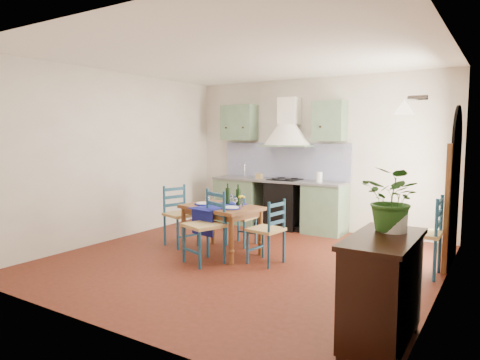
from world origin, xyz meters
name	(u,v)px	position (x,y,z in m)	size (l,w,h in m)	color
floor	(244,260)	(0.00, 0.00, 0.00)	(5.00, 5.00, 0.00)	#3F1A0D
back_wall	(286,172)	(-0.47, 2.29, 1.05)	(5.00, 0.96, 2.80)	silver
right_wall	(446,172)	(2.50, 0.28, 1.34)	(0.26, 5.00, 2.80)	silver
left_wall	(118,156)	(-2.50, 0.00, 1.40)	(0.04, 5.00, 2.80)	silver
ceiling	(244,56)	(0.00, 0.00, 2.80)	(5.00, 5.00, 0.01)	white
dining_table	(221,211)	(-0.46, 0.12, 0.63)	(1.23, 0.96, 1.03)	brown
chair_near	(206,226)	(-0.38, -0.37, 0.52)	(0.59, 0.59, 1.00)	navy
chair_far	(240,218)	(-0.48, 0.67, 0.44)	(0.40, 0.40, 0.85)	navy
chair_left	(180,215)	(-1.30, 0.17, 0.49)	(0.55, 0.55, 0.95)	navy
chair_right	(268,231)	(0.36, 0.04, 0.46)	(0.46, 0.46, 0.89)	navy
chair_spare	(424,234)	(2.24, 0.66, 0.52)	(0.47, 0.47, 1.01)	navy
sideboard	(382,287)	(2.26, -1.49, 0.51)	(0.50, 1.05, 0.94)	black
potted_plant	(394,199)	(2.28, -1.28, 1.21)	(0.50, 0.43, 0.55)	#295C1F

